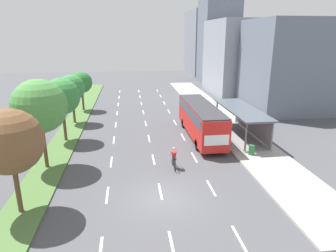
# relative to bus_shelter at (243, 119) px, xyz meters

# --- Properties ---
(ground_plane) EXTENTS (140.00, 140.00, 0.00)m
(ground_plane) POSITION_rel_bus_shelter_xyz_m (-9.53, -10.82, -1.87)
(ground_plane) COLOR #4C4C51
(median_strip) EXTENTS (2.60, 52.00, 0.12)m
(median_strip) POSITION_rel_bus_shelter_xyz_m (-17.83, 9.18, -1.81)
(median_strip) COLOR #4C7038
(median_strip) RESTS_ON ground
(sidewalk_right) EXTENTS (4.50, 52.00, 0.15)m
(sidewalk_right) POSITION_rel_bus_shelter_xyz_m (-0.28, 9.18, -1.79)
(sidewalk_right) COLOR #ADAAA3
(sidewalk_right) RESTS_ON ground
(lane_divider_left) EXTENTS (0.14, 44.87, 0.01)m
(lane_divider_left) POSITION_rel_bus_shelter_xyz_m (-13.03, 6.11, -1.86)
(lane_divider_left) COLOR white
(lane_divider_left) RESTS_ON ground
(lane_divider_center) EXTENTS (0.14, 44.87, 0.01)m
(lane_divider_center) POSITION_rel_bus_shelter_xyz_m (-9.53, 6.11, -1.86)
(lane_divider_center) COLOR white
(lane_divider_center) RESTS_ON ground
(lane_divider_right) EXTENTS (0.14, 44.87, 0.01)m
(lane_divider_right) POSITION_rel_bus_shelter_xyz_m (-6.03, 6.11, -1.86)
(lane_divider_right) COLOR white
(lane_divider_right) RESTS_ON ground
(bus_shelter) EXTENTS (2.90, 9.63, 2.86)m
(bus_shelter) POSITION_rel_bus_shelter_xyz_m (0.00, 0.00, 0.00)
(bus_shelter) COLOR gray
(bus_shelter) RESTS_ON sidewalk_right
(bus) EXTENTS (2.54, 11.29, 3.37)m
(bus) POSITION_rel_bus_shelter_xyz_m (-4.28, 0.56, 0.20)
(bus) COLOR red
(bus) RESTS_ON ground
(cyclist) EXTENTS (0.46, 1.82, 1.71)m
(cyclist) POSITION_rel_bus_shelter_xyz_m (-8.08, -6.44, -1.08)
(cyclist) COLOR black
(cyclist) RESTS_ON ground
(median_tree_nearest) EXTENTS (3.65, 3.65, 6.16)m
(median_tree_nearest) POSITION_rel_bus_shelter_xyz_m (-17.91, -11.30, 2.58)
(median_tree_nearest) COLOR brown
(median_tree_nearest) RESTS_ON median_strip
(median_tree_second) EXTENTS (4.03, 4.03, 6.87)m
(median_tree_second) POSITION_rel_bus_shelter_xyz_m (-17.95, -5.09, 3.10)
(median_tree_second) COLOR brown
(median_tree_second) RESTS_ON median_strip
(median_tree_third) EXTENTS (3.47, 3.47, 6.09)m
(median_tree_third) POSITION_rel_bus_shelter_xyz_m (-17.68, 1.12, 2.60)
(median_tree_third) COLOR brown
(median_tree_third) RESTS_ON median_strip
(median_tree_fourth) EXTENTS (3.02, 3.02, 5.62)m
(median_tree_fourth) POSITION_rel_bus_shelter_xyz_m (-17.84, 7.33, 2.34)
(median_tree_fourth) COLOR brown
(median_tree_fourth) RESTS_ON median_strip
(median_tree_fifth) EXTENTS (2.88, 2.88, 5.23)m
(median_tree_fifth) POSITION_rel_bus_shelter_xyz_m (-17.65, 13.54, 2.02)
(median_tree_fifth) COLOR brown
(median_tree_fifth) RESTS_ON median_strip
(trash_bin) EXTENTS (0.52, 0.52, 0.85)m
(trash_bin) POSITION_rel_bus_shelter_xyz_m (-1.08, -4.92, -1.29)
(trash_bin) COLOR #286B38
(trash_bin) RESTS_ON sidewalk_right
(building_near_right) EXTENTS (10.51, 10.52, 12.05)m
(building_near_right) POSITION_rel_bus_shelter_xyz_m (10.28, 10.50, 4.16)
(building_near_right) COLOR slate
(building_near_right) RESTS_ON ground
(building_mid_right) EXTENTS (11.26, 13.00, 12.46)m
(building_mid_right) POSITION_rel_bus_shelter_xyz_m (8.64, 22.86, 4.36)
(building_mid_right) COLOR #8E939E
(building_mid_right) RESTS_ON ground
(building_far_right) EXTENTS (7.23, 8.41, 20.41)m
(building_far_right) POSITION_rel_bus_shelter_xyz_m (7.96, 36.34, 8.34)
(building_far_right) COLOR slate
(building_far_right) RESTS_ON ground
(building_tall_right) EXTENTS (7.51, 14.85, 16.07)m
(building_tall_right) POSITION_rel_bus_shelter_xyz_m (8.74, 52.13, 6.16)
(building_tall_right) COLOR gray
(building_tall_right) RESTS_ON ground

